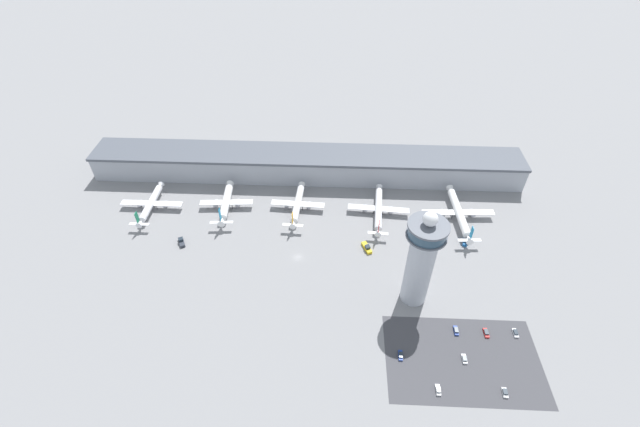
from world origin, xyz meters
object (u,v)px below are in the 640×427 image
service_truck_catering (367,248)px  car_white_wagon (401,355)px  control_tower (421,259)px  car_grey_coupe (486,333)px  airplane_gate_bravo (226,203)px  service_truck_fuel (465,241)px  airplane_gate_delta (379,209)px  car_green_van (464,359)px  airplane_gate_charlie (298,204)px  airplane_gate_alpha (151,204)px  car_navy_sedan (438,390)px  service_truck_baggage (182,242)px  car_silver_sedan (515,333)px  airplane_gate_echo (459,213)px  car_blue_compact (505,393)px  car_red_hatchback (456,331)px

service_truck_catering → car_white_wagon: (11.77, -60.98, -0.50)m
car_white_wagon → control_tower: bearing=74.6°
car_grey_coupe → airplane_gate_bravo: bearing=149.2°
service_truck_fuel → service_truck_catering: bearing=-172.2°
airplane_gate_delta → car_green_van: 94.25m
car_white_wagon → service_truck_fuel: bearing=59.1°
car_white_wagon → car_grey_coupe: bearing=18.1°
airplane_gate_charlie → service_truck_catering: (38.72, -29.53, -3.37)m
airplane_gate_alpha → car_navy_sedan: size_ratio=8.09×
control_tower → service_truck_baggage: (-118.56, 29.82, -25.10)m
airplane_gate_alpha → service_truck_fuel: (175.66, -19.27, -3.27)m
airplane_gate_charlie → car_silver_sedan: airplane_gate_charlie is taller
car_silver_sedan → car_green_van: bearing=-151.6°
airplane_gate_bravo → airplane_gate_charlie: size_ratio=0.96×
airplane_gate_echo → car_silver_sedan: (10.74, -73.82, -4.10)m
airplane_gate_bravo → airplane_gate_delta: size_ratio=0.87×
airplane_gate_charlie → service_truck_catering: bearing=-37.3°
airplane_gate_bravo → car_blue_compact: 167.06m
control_tower → car_red_hatchback: control_tower is taller
car_blue_compact → car_white_wagon: (-39.04, 14.11, 0.01)m
airplane_gate_echo → car_green_van: 88.41m
airplane_gate_alpha → airplane_gate_delta: (130.45, 1.19, -0.15)m
control_tower → airplane_gate_delta: control_tower is taller
car_navy_sedan → airplane_gate_delta: bearing=99.7°
airplane_gate_delta → car_red_hatchback: (29.72, -75.63, -3.52)m
airplane_gate_alpha → car_navy_sedan: bearing=-34.5°
car_navy_sedan → car_grey_coupe: car_navy_sedan is taller
car_red_hatchback → car_silver_sedan: (25.59, -0.09, -0.01)m
car_green_van → car_grey_coupe: size_ratio=0.91×
service_truck_catering → control_tower: bearing=-55.7°
service_truck_fuel → car_red_hatchback: (-15.49, -55.16, -0.40)m
service_truck_fuel → car_silver_sedan: size_ratio=1.70×
service_truck_baggage → car_blue_compact: service_truck_baggage is taller
control_tower → car_silver_sedan: bearing=-23.2°
airplane_gate_alpha → car_green_van: airplane_gate_alpha is taller
airplane_gate_echo → car_grey_coupe: bearing=-91.5°
control_tower → service_truck_fuel: bearing=48.9°
airplane_gate_bravo → airplane_gate_echo: 131.92m
service_truck_fuel → car_silver_sedan: (10.10, -55.26, -0.41)m
car_white_wagon → airplane_gate_bravo: bearing=135.5°
airplane_gate_echo → service_truck_fuel: airplane_gate_echo is taller
service_truck_catering → car_blue_compact: (50.81, -75.10, -0.50)m
airplane_gate_delta → car_silver_sedan: bearing=-53.9°
airplane_gate_echo → car_grey_coupe: (-1.96, -74.26, -4.14)m
airplane_gate_charlie → car_green_van: bearing=-49.9°
airplane_gate_alpha → car_blue_compact: (173.81, -101.58, -3.71)m
car_green_van → service_truck_catering: bearing=121.7°
airplane_gate_delta → car_white_wagon: (4.32, -88.65, -3.55)m
service_truck_baggage → car_white_wagon: 125.73m
car_navy_sedan → car_blue_compact: bearing=0.2°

